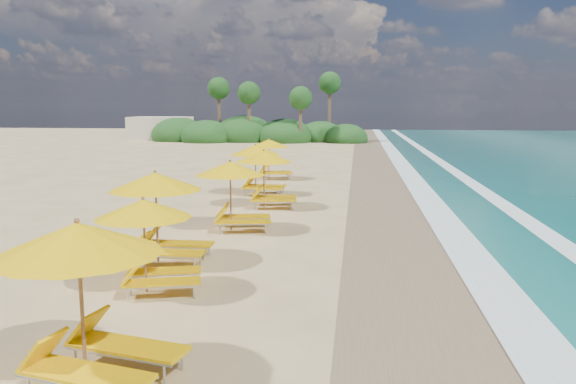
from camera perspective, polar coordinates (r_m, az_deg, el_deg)
ground at (r=19.27m, az=0.00°, el=-3.53°), size 160.00×160.00×0.00m
wet_sand at (r=19.20m, az=11.96°, el=-3.76°), size 4.00×160.00×0.01m
surf_foam at (r=19.61m, az=19.86°, el=-3.76°), size 4.00×160.00×0.01m
station_0 at (r=8.79m, az=-19.56°, el=-9.68°), size 3.06×2.94×2.52m
station_1 at (r=12.68m, az=-13.79°, el=-4.69°), size 2.72×2.64×2.17m
station_2 at (r=15.01m, az=-12.70°, el=-1.90°), size 2.67×2.47×2.48m
station_3 at (r=18.52m, az=-5.36°, el=0.13°), size 2.86×2.74×2.39m
station_4 at (r=22.63m, az=-2.03°, el=1.77°), size 2.78×2.63×2.40m
station_5 at (r=25.90m, az=-2.96°, el=2.66°), size 2.65×2.47×2.40m
station_6 at (r=31.55m, az=-1.65°, el=3.71°), size 2.87×2.77×2.33m
treeline at (r=65.43m, az=-3.69°, el=6.08°), size 25.80×8.80×9.74m
beach_building at (r=71.03m, az=-12.97°, el=6.42°), size 7.00×5.00×2.80m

